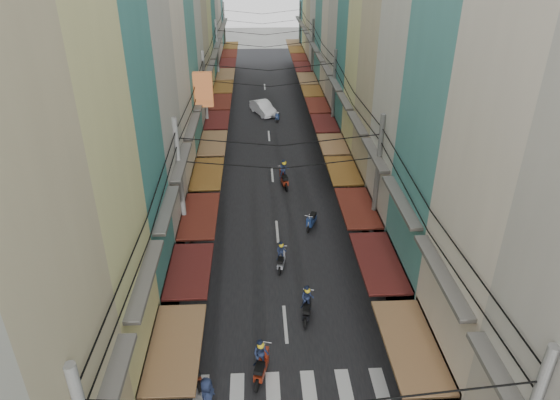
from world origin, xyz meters
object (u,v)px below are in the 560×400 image
object	(u,v)px
market_umbrella	(435,293)
traffic_sign	(437,320)
white_car	(263,114)
bicycle	(396,293)

from	to	relation	value
market_umbrella	traffic_sign	xyz separation A→B (m)	(-0.52, -1.78, 0.13)
white_car	market_umbrella	world-z (taller)	market_umbrella
white_car	bicycle	world-z (taller)	white_car
bicycle	white_car	bearing A→B (deg)	26.61
market_umbrella	traffic_sign	world-z (taller)	traffic_sign
white_car	traffic_sign	world-z (taller)	traffic_sign
bicycle	market_umbrella	bearing A→B (deg)	-147.34
white_car	bicycle	distance (m)	28.75
traffic_sign	white_car	bearing A→B (deg)	100.98
market_umbrella	traffic_sign	size ratio (longest dim) A/B	0.78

